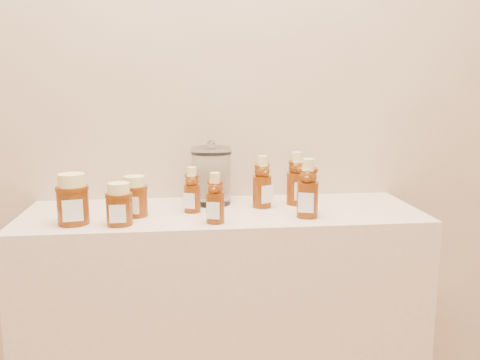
{
  "coord_description": "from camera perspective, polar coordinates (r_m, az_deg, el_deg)",
  "views": [
    {
      "loc": [
        -0.12,
        0.05,
        1.28
      ],
      "look_at": [
        0.05,
        1.52,
        1.0
      ],
      "focal_mm": 38.0,
      "sensor_mm": 36.0,
      "label": 1
    }
  ],
  "objects": [
    {
      "name": "wall_back",
      "position": [
        1.7,
        -2.59,
        13.09
      ],
      "size": [
        3.5,
        0.02,
        2.7
      ],
      "primitive_type": "cube",
      "color": "tan",
      "rests_on": "ground"
    },
    {
      "name": "display_table",
      "position": [
        1.72,
        -1.83,
        -18.2
      ],
      "size": [
        1.2,
        0.4,
        0.9
      ],
      "primitive_type": "cube",
      "color": "beige",
      "rests_on": "ground"
    },
    {
      "name": "bear_bottle_back_left",
      "position": [
        1.52,
        -5.4,
        -0.76
      ],
      "size": [
        0.07,
        0.07,
        0.15
      ],
      "primitive_type": null,
      "rotation": [
        0.0,
        0.0,
        -0.39
      ],
      "color": "#552106",
      "rests_on": "display_table"
    },
    {
      "name": "bear_bottle_back_mid",
      "position": [
        1.58,
        2.49,
        0.19
      ],
      "size": [
        0.08,
        0.08,
        0.18
      ],
      "primitive_type": null,
      "rotation": [
        0.0,
        0.0,
        0.43
      ],
      "color": "#552106",
      "rests_on": "display_table"
    },
    {
      "name": "bear_bottle_back_right",
      "position": [
        1.62,
        6.35,
        0.57
      ],
      "size": [
        0.08,
        0.08,
        0.19
      ],
      "primitive_type": null,
      "rotation": [
        0.0,
        0.0,
        0.24
      ],
      "color": "#552106",
      "rests_on": "display_table"
    },
    {
      "name": "bear_bottle_front_left",
      "position": [
        1.4,
        -2.81,
        -1.65
      ],
      "size": [
        0.07,
        0.07,
        0.16
      ],
      "primitive_type": null,
      "rotation": [
        0.0,
        0.0,
        -0.3
      ],
      "color": "#552106",
      "rests_on": "display_table"
    },
    {
      "name": "bear_bottle_front_right",
      "position": [
        1.47,
        7.63,
        -0.49
      ],
      "size": [
        0.09,
        0.09,
        0.19
      ],
      "primitive_type": null,
      "rotation": [
        0.0,
        0.0,
        -0.38
      ],
      "color": "#552106",
      "rests_on": "display_table"
    },
    {
      "name": "honey_jar_left",
      "position": [
        1.46,
        -18.28,
        -2.05
      ],
      "size": [
        0.1,
        0.1,
        0.14
      ],
      "primitive_type": null,
      "rotation": [
        0.0,
        0.0,
        0.18
      ],
      "color": "#552106",
      "rests_on": "display_table"
    },
    {
      "name": "honey_jar_back",
      "position": [
        1.5,
        -11.72,
        -1.79
      ],
      "size": [
        0.09,
        0.09,
        0.12
      ],
      "primitive_type": null,
      "rotation": [
        0.0,
        0.0,
        -0.22
      ],
      "color": "#552106",
      "rests_on": "display_table"
    },
    {
      "name": "honey_jar_front",
      "position": [
        1.42,
        -13.41,
        -2.63
      ],
      "size": [
        0.08,
        0.08,
        0.12
      ],
      "primitive_type": null,
      "rotation": [
        0.0,
        0.0,
        -0.02
      ],
      "color": "#552106",
      "rests_on": "display_table"
    },
    {
      "name": "glass_canister",
      "position": [
        1.62,
        -3.23,
        0.75
      ],
      "size": [
        0.15,
        0.15,
        0.2
      ],
      "primitive_type": null,
      "rotation": [
        0.0,
        0.0,
        -0.19
      ],
      "color": "white",
      "rests_on": "display_table"
    }
  ]
}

